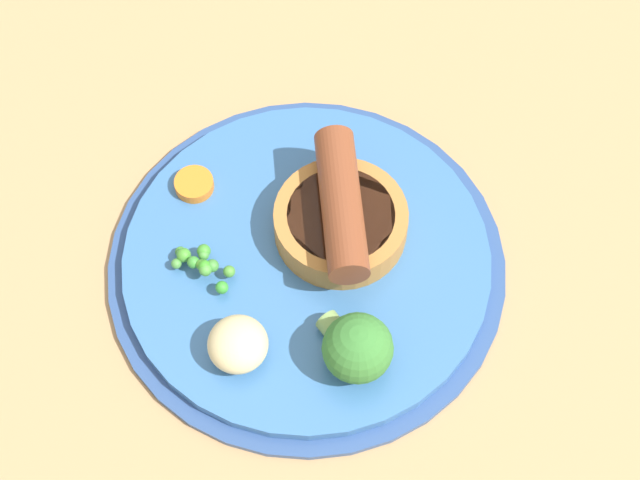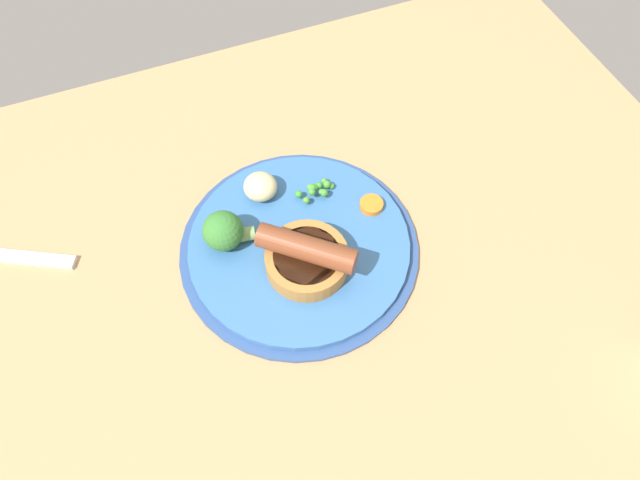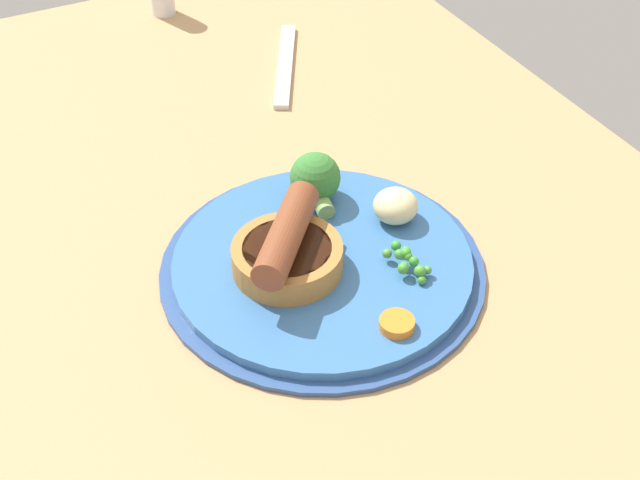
% 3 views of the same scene
% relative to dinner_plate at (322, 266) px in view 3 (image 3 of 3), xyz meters
% --- Properties ---
extents(dining_table, '(1.10, 0.80, 0.03)m').
position_rel_dinner_plate_xyz_m(dining_table, '(-0.04, -0.04, -0.02)').
color(dining_table, tan).
rests_on(dining_table, ground).
extents(dinner_plate, '(0.27, 0.27, 0.01)m').
position_rel_dinner_plate_xyz_m(dinner_plate, '(0.00, 0.00, 0.00)').
color(dinner_plate, '#2D4C84').
rests_on(dinner_plate, dining_table).
extents(sausage_pudding, '(0.10, 0.09, 0.05)m').
position_rel_dinner_plate_xyz_m(sausage_pudding, '(-0.00, -0.03, 0.03)').
color(sausage_pudding, '#AD7538').
rests_on(sausage_pudding, dinner_plate).
extents(pea_pile, '(0.05, 0.03, 0.02)m').
position_rel_dinner_plate_xyz_m(pea_pile, '(0.04, 0.06, 0.02)').
color(pea_pile, '#428E39').
rests_on(pea_pile, dinner_plate).
extents(broccoli_floret_near, '(0.06, 0.05, 0.05)m').
position_rel_dinner_plate_xyz_m(broccoli_floret_near, '(-0.08, 0.03, 0.03)').
color(broccoli_floret_near, '#387A33').
rests_on(broccoli_floret_near, dinner_plate).
extents(potato_chunk_1, '(0.05, 0.05, 0.03)m').
position_rel_dinner_plate_xyz_m(potato_chunk_1, '(-0.02, 0.08, 0.02)').
color(potato_chunk_1, beige).
rests_on(potato_chunk_1, dinner_plate).
extents(carrot_slice_0, '(0.04, 0.04, 0.01)m').
position_rel_dinner_plate_xyz_m(carrot_slice_0, '(0.10, 0.01, 0.01)').
color(carrot_slice_0, orange).
rests_on(carrot_slice_0, dinner_plate).
extents(fork, '(0.17, 0.10, 0.01)m').
position_rel_dinner_plate_xyz_m(fork, '(-0.32, 0.12, -0.00)').
color(fork, silver).
rests_on(fork, dining_table).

